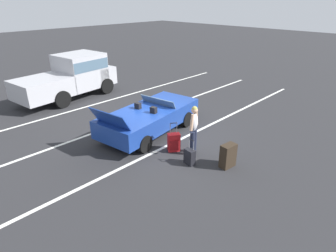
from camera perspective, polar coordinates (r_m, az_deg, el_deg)
ground_plane at (r=10.82m, az=-3.65°, el=-1.21°), size 80.00×80.00×0.00m
lot_line_near at (r=10.03m, az=1.13°, el=-3.38°), size 18.00×0.12×0.01m
lot_line_mid at (r=11.86m, az=-8.39°, el=0.94°), size 18.00×0.12×0.01m
lot_line_far at (r=13.97m, az=-15.22°, el=4.02°), size 18.00×0.12×0.01m
convertible_car at (r=10.72m, az=-3.07°, el=2.01°), size 4.40×2.34×1.50m
suitcase_large_black at (r=8.70m, az=11.96°, el=-5.88°), size 0.51×0.35×0.74m
suitcase_medium_bright at (r=9.38m, az=1.19°, el=-3.30°), size 0.47×0.42×0.99m
suitcase_small_carryon at (r=8.71m, az=4.39°, el=-6.18°), size 0.24×0.36×0.83m
traveler_person at (r=8.99m, az=5.23°, el=-0.32°), size 0.60×0.31×1.65m
parked_pickup_truck_near at (r=15.25m, az=-18.58°, el=9.66°), size 5.20×2.56×2.10m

